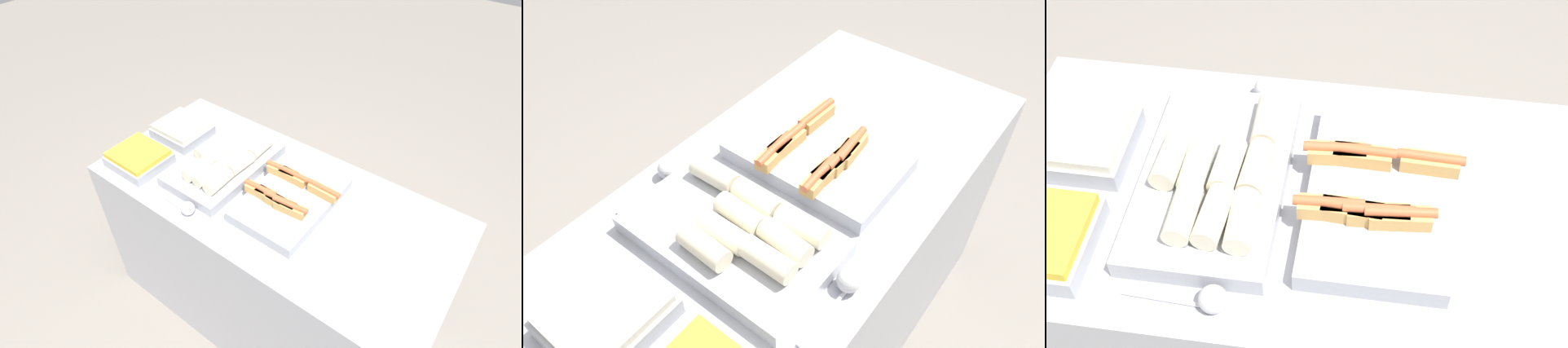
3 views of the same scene
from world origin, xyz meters
TOP-DOWN VIEW (x-y plane):
  - ground_plane at (0.00, 0.00)m, footprint 12.00×12.00m
  - counter at (0.00, 0.00)m, footprint 1.58×0.76m
  - tray_hotdogs at (0.09, -0.00)m, footprint 0.36×0.49m
  - tray_wraps at (-0.26, -0.01)m, footprint 0.32×0.53m
  - tray_side_back at (-0.61, 0.07)m, footprint 0.25×0.22m
  - serving_spoon_near at (-0.21, -0.30)m, footprint 0.22×0.06m
  - serving_spoon_far at (-0.22, 0.30)m, footprint 0.21×0.06m

SIDE VIEW (x-z plane):
  - ground_plane at x=0.00m, z-range 0.00..0.00m
  - counter at x=0.00m, z-range 0.00..0.88m
  - serving_spoon_near at x=-0.21m, z-range 0.88..0.94m
  - serving_spoon_far at x=-0.22m, z-range 0.88..0.94m
  - tray_hotdogs at x=0.09m, z-range 0.87..0.97m
  - tray_side_back at x=-0.61m, z-range 0.88..0.95m
  - tray_wraps at x=-0.26m, z-range 0.87..0.98m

